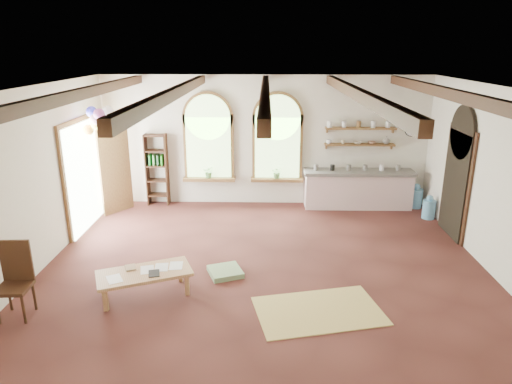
{
  "coord_description": "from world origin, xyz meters",
  "views": [
    {
      "loc": [
        0.02,
        -7.62,
        3.83
      ],
      "look_at": [
        -0.16,
        0.6,
        1.2
      ],
      "focal_mm": 32.0,
      "sensor_mm": 36.0,
      "label": 1
    }
  ],
  "objects_px": {
    "coffee_table": "(144,274)",
    "side_chair": "(16,296)",
    "balloon_cluster": "(104,121)",
    "kitchen_counter": "(358,189)"
  },
  "relations": [
    {
      "from": "coffee_table",
      "to": "side_chair",
      "type": "bearing_deg",
      "value": -160.27
    },
    {
      "from": "side_chair",
      "to": "balloon_cluster",
      "type": "distance_m",
      "value": 4.18
    },
    {
      "from": "coffee_table",
      "to": "balloon_cluster",
      "type": "height_order",
      "value": "balloon_cluster"
    },
    {
      "from": "kitchen_counter",
      "to": "balloon_cluster",
      "type": "relative_size",
      "value": 2.34
    },
    {
      "from": "kitchen_counter",
      "to": "balloon_cluster",
      "type": "height_order",
      "value": "balloon_cluster"
    },
    {
      "from": "side_chair",
      "to": "kitchen_counter",
      "type": "bearing_deg",
      "value": 39.88
    },
    {
      "from": "coffee_table",
      "to": "side_chair",
      "type": "xyz_separation_m",
      "value": [
        -1.74,
        -0.63,
        -0.04
      ]
    },
    {
      "from": "kitchen_counter",
      "to": "coffee_table",
      "type": "relative_size",
      "value": 1.67
    },
    {
      "from": "kitchen_counter",
      "to": "coffee_table",
      "type": "bearing_deg",
      "value": -134.06
    },
    {
      "from": "kitchen_counter",
      "to": "balloon_cluster",
      "type": "distance_m",
      "value": 6.14
    }
  ]
}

